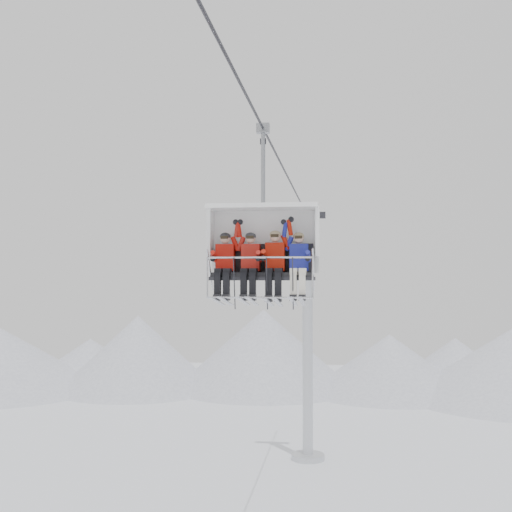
# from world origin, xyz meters

# --- Properties ---
(ridgeline) EXTENTS (72.00, 21.00, 7.00)m
(ridgeline) POSITION_xyz_m (-1.58, 42.05, 2.84)
(ridgeline) COLOR silver
(ridgeline) RESTS_ON ground
(lift_tower_right) EXTENTS (2.00, 1.80, 13.48)m
(lift_tower_right) POSITION_xyz_m (0.00, 22.00, 5.78)
(lift_tower_right) COLOR silver
(lift_tower_right) RESTS_ON ground
(haul_cable) EXTENTS (0.06, 50.00, 0.06)m
(haul_cable) POSITION_xyz_m (0.00, 0.00, 13.30)
(haul_cable) COLOR #2A2A2F
(haul_cable) RESTS_ON lift_tower_left
(chairlift_carrier) EXTENTS (2.52, 1.17, 3.98)m
(chairlift_carrier) POSITION_xyz_m (0.00, 1.39, 10.70)
(chairlift_carrier) COLOR black
(chairlift_carrier) RESTS_ON haul_cable
(skier_far_left) EXTENTS (0.42, 1.69, 1.65)m
(skier_far_left) POSITION_xyz_m (-0.86, 1.08, 10.22)
(skier_far_left) COLOR #B7140A
(skier_far_left) RESTS_ON chairlift_carrier
(skier_center_left) EXTENTS (0.42, 1.69, 1.65)m
(skier_center_left) POSITION_xyz_m (-0.27, 1.08, 10.22)
(skier_center_left) COLOR #B01C13
(skier_center_left) RESTS_ON chairlift_carrier
(skier_center_right) EXTENTS (0.43, 1.69, 1.70)m
(skier_center_right) POSITION_xyz_m (0.29, 1.09, 10.23)
(skier_center_right) COLOR #B11908
(skier_center_right) RESTS_ON chairlift_carrier
(skier_far_right) EXTENTS (0.41, 1.69, 1.64)m
(skier_far_right) POSITION_xyz_m (0.82, 1.08, 10.21)
(skier_far_right) COLOR navy
(skier_far_right) RESTS_ON chairlift_carrier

